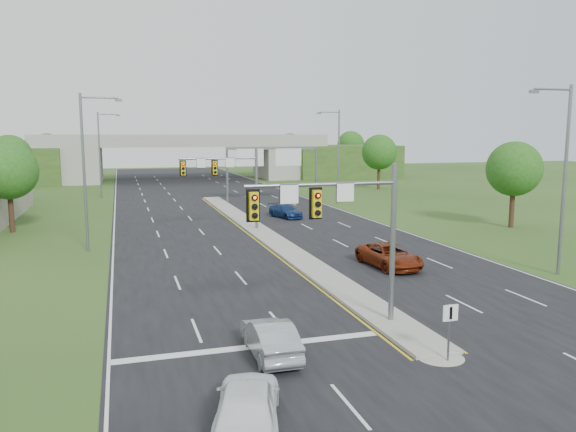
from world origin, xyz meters
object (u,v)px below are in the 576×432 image
(car_silver, at_px, (270,338))
(signal_mast_far, at_px, (230,176))
(car_white, at_px, (247,405))
(overpass, at_px, (184,160))
(car_far_b, at_px, (286,211))
(car_far_a, at_px, (389,256))
(sign_gantry, at_px, (271,159))
(keep_right_sign, at_px, (450,323))
(signal_mast_near, at_px, (345,219))

(car_silver, bearing_deg, signal_mast_far, -97.56)
(car_white, xyz_separation_m, car_silver, (1.99, 5.00, -0.07))
(overpass, height_order, car_far_b, overpass)
(car_far_a, bearing_deg, car_white, -131.83)
(car_white, bearing_deg, car_far_b, -92.21)
(signal_mast_far, distance_m, sign_gantry, 21.91)
(signal_mast_far, bearing_deg, keep_right_sign, -85.61)
(car_silver, height_order, car_far_b, car_silver)
(signal_mast_near, bearing_deg, car_silver, -152.64)
(signal_mast_near, relative_size, car_white, 1.57)
(keep_right_sign, distance_m, car_far_b, 36.10)
(sign_gantry, xyz_separation_m, car_silver, (-12.69, -46.93, -4.53))
(sign_gantry, distance_m, car_far_a, 35.78)
(overpass, bearing_deg, car_far_a, -86.17)
(sign_gantry, relative_size, car_white, 2.60)
(car_far_b, bearing_deg, signal_mast_near, -117.84)
(signal_mast_near, distance_m, sign_gantry, 45.88)
(signal_mast_near, relative_size, overpass, 0.09)
(overpass, distance_m, car_far_b, 48.99)
(signal_mast_far, xyz_separation_m, car_far_a, (6.98, -15.45, -3.98))
(car_silver, bearing_deg, car_far_a, -132.69)
(signal_mast_near, xyz_separation_m, car_silver, (-3.74, -1.94, -4.02))
(signal_mast_near, height_order, overpass, overpass)
(car_silver, relative_size, car_far_a, 0.80)
(keep_right_sign, bearing_deg, signal_mast_far, 94.39)
(overpass, distance_m, car_silver, 82.28)
(signal_mast_far, bearing_deg, car_silver, -97.90)
(keep_right_sign, bearing_deg, signal_mast_near, 116.94)
(car_white, bearing_deg, sign_gantry, -90.00)
(signal_mast_far, distance_m, car_far_a, 17.42)
(car_silver, xyz_separation_m, car_far_a, (10.72, 11.48, 0.03))
(keep_right_sign, bearing_deg, car_far_a, 71.37)
(car_white, bearing_deg, keep_right_sign, -146.98)
(overpass, bearing_deg, signal_mast_far, -92.35)
(sign_gantry, distance_m, overpass, 35.75)
(keep_right_sign, bearing_deg, car_white, -162.75)
(signal_mast_far, bearing_deg, car_far_a, -65.68)
(car_white, bearing_deg, signal_mast_near, -113.79)
(keep_right_sign, xyz_separation_m, car_silver, (-6.00, 2.52, -0.81))
(signal_mast_near, height_order, car_far_a, signal_mast_near)
(signal_mast_near, height_order, car_white, signal_mast_near)
(signal_mast_far, relative_size, car_white, 1.57)
(signal_mast_far, xyz_separation_m, car_far_b, (6.71, 6.37, -4.07))
(car_silver, bearing_deg, car_white, 68.62)
(signal_mast_far, distance_m, overpass, 55.13)
(signal_mast_far, relative_size, car_far_b, 1.59)
(signal_mast_far, bearing_deg, car_white, -100.18)
(keep_right_sign, distance_m, car_far_a, 14.80)
(signal_mast_near, bearing_deg, car_far_b, 77.93)
(overpass, xyz_separation_m, car_far_b, (4.44, -48.71, -2.89))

